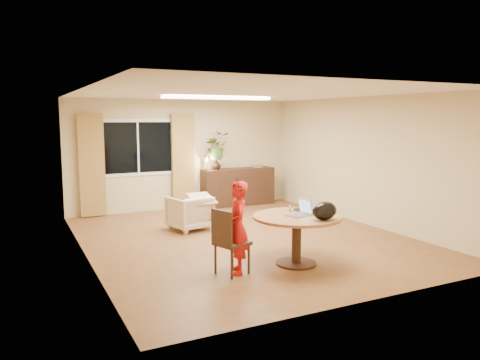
{
  "coord_description": "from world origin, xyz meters",
  "views": [
    {
      "loc": [
        -3.74,
        -7.36,
        2.17
      ],
      "look_at": [
        -0.2,
        -0.2,
        1.11
      ],
      "focal_mm": 35.0,
      "sensor_mm": 36.0,
      "label": 1
    }
  ],
  "objects_px": {
    "dining_table": "(297,226)",
    "dining_chair": "(232,241)",
    "sideboard": "(238,187)",
    "armchair": "(189,212)",
    "child": "(238,228)"
  },
  "relations": [
    {
      "from": "dining_table",
      "to": "dining_chair",
      "type": "height_order",
      "value": "dining_chair"
    },
    {
      "from": "dining_table",
      "to": "sideboard",
      "type": "bearing_deg",
      "value": 74.23
    },
    {
      "from": "dining_chair",
      "to": "sideboard",
      "type": "bearing_deg",
      "value": 44.42
    },
    {
      "from": "dining_table",
      "to": "armchair",
      "type": "bearing_deg",
      "value": 103.24
    },
    {
      "from": "child",
      "to": "sideboard",
      "type": "bearing_deg",
      "value": 172.07
    },
    {
      "from": "dining_table",
      "to": "child",
      "type": "distance_m",
      "value": 0.96
    },
    {
      "from": "dining_chair",
      "to": "armchair",
      "type": "distance_m",
      "value": 2.78
    },
    {
      "from": "dining_table",
      "to": "child",
      "type": "bearing_deg",
      "value": 177.76
    },
    {
      "from": "armchair",
      "to": "sideboard",
      "type": "relative_size",
      "value": 0.4
    },
    {
      "from": "armchair",
      "to": "dining_table",
      "type": "bearing_deg",
      "value": 90.58
    },
    {
      "from": "child",
      "to": "sideboard",
      "type": "xyz_separation_m",
      "value": [
        2.28,
        4.65,
        -0.19
      ]
    },
    {
      "from": "child",
      "to": "sideboard",
      "type": "distance_m",
      "value": 5.18
    },
    {
      "from": "dining_table",
      "to": "child",
      "type": "height_order",
      "value": "child"
    },
    {
      "from": "dining_table",
      "to": "sideboard",
      "type": "height_order",
      "value": "sideboard"
    },
    {
      "from": "dining_table",
      "to": "armchair",
      "type": "relative_size",
      "value": 1.76
    }
  ]
}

